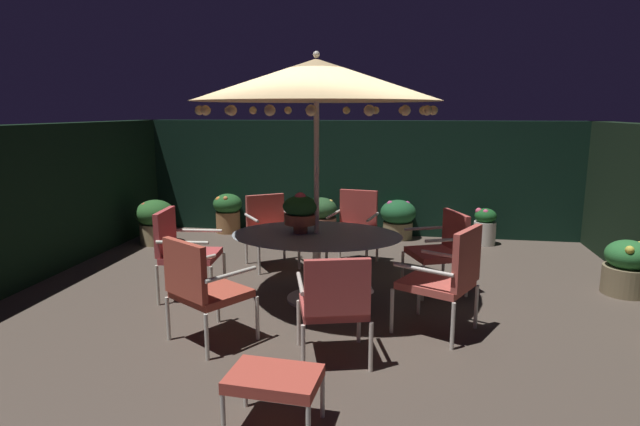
{
  "coord_description": "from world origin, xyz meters",
  "views": [
    {
      "loc": [
        0.82,
        -5.67,
        2.07
      ],
      "look_at": [
        -0.13,
        0.03,
        0.94
      ],
      "focal_mm": 29.42,
      "sensor_mm": 36.0,
      "label": 1
    }
  ],
  "objects_px": {
    "patio_chair_west": "(355,223)",
    "ottoman_footrest": "(274,380)",
    "patio_chair_south": "(448,274)",
    "patio_umbrella": "(316,80)",
    "patio_chair_north": "(269,225)",
    "patio_chair_northeast": "(182,247)",
    "patio_chair_east": "(201,285)",
    "potted_plant_back_center": "(485,226)",
    "patio_chair_southeast": "(335,301)",
    "patio_dining_table": "(317,245)",
    "potted_plant_right_far": "(398,218)",
    "potted_plant_left_near": "(321,217)",
    "patio_chair_southwest": "(442,246)",
    "potted_plant_right_near": "(155,220)",
    "centerpiece_planter": "(300,210)",
    "potted_plant_back_right": "(627,267)",
    "potted_plant_back_left": "(228,211)"
  },
  "relations": [
    {
      "from": "patio_chair_west",
      "to": "ottoman_footrest",
      "type": "distance_m",
      "value": 3.91
    },
    {
      "from": "patio_chair_south",
      "to": "ottoman_footrest",
      "type": "distance_m",
      "value": 2.12
    },
    {
      "from": "patio_umbrella",
      "to": "patio_chair_west",
      "type": "bearing_deg",
      "value": 79.56
    },
    {
      "from": "patio_chair_north",
      "to": "patio_chair_northeast",
      "type": "bearing_deg",
      "value": -115.0
    },
    {
      "from": "patio_umbrella",
      "to": "patio_chair_east",
      "type": "xyz_separation_m",
      "value": [
        -0.82,
        -1.27,
        -1.82
      ]
    },
    {
      "from": "ottoman_footrest",
      "to": "potted_plant_back_center",
      "type": "distance_m",
      "value": 5.65
    },
    {
      "from": "patio_chair_southeast",
      "to": "patio_chair_south",
      "type": "height_order",
      "value": "patio_chair_south"
    },
    {
      "from": "patio_umbrella",
      "to": "patio_chair_west",
      "type": "distance_m",
      "value": 2.36
    },
    {
      "from": "patio_chair_northeast",
      "to": "patio_chair_north",
      "type": "bearing_deg",
      "value": 65.0
    },
    {
      "from": "patio_dining_table",
      "to": "potted_plant_right_far",
      "type": "bearing_deg",
      "value": 74.81
    },
    {
      "from": "patio_dining_table",
      "to": "patio_chair_south",
      "type": "xyz_separation_m",
      "value": [
        1.35,
        -0.69,
        -0.04
      ]
    },
    {
      "from": "patio_dining_table",
      "to": "patio_chair_north",
      "type": "height_order",
      "value": "patio_chair_north"
    },
    {
      "from": "potted_plant_back_center",
      "to": "potted_plant_left_near",
      "type": "height_order",
      "value": "potted_plant_left_near"
    },
    {
      "from": "patio_chair_southwest",
      "to": "potted_plant_right_near",
      "type": "relative_size",
      "value": 1.32
    },
    {
      "from": "patio_chair_northeast",
      "to": "patio_chair_southeast",
      "type": "distance_m",
      "value": 2.3
    },
    {
      "from": "centerpiece_planter",
      "to": "patio_chair_east",
      "type": "xyz_separation_m",
      "value": [
        -0.64,
        -1.28,
        -0.45
      ]
    },
    {
      "from": "patio_umbrella",
      "to": "potted_plant_back_right",
      "type": "bearing_deg",
      "value": 12.58
    },
    {
      "from": "potted_plant_right_near",
      "to": "potted_plant_back_left",
      "type": "bearing_deg",
      "value": 47.12
    },
    {
      "from": "patio_umbrella",
      "to": "potted_plant_back_center",
      "type": "height_order",
      "value": "patio_umbrella"
    },
    {
      "from": "patio_chair_southeast",
      "to": "patio_chair_southwest",
      "type": "relative_size",
      "value": 1.03
    },
    {
      "from": "centerpiece_planter",
      "to": "potted_plant_back_right",
      "type": "xyz_separation_m",
      "value": [
        3.64,
        0.76,
        -0.69
      ]
    },
    {
      "from": "patio_dining_table",
      "to": "patio_chair_north",
      "type": "distance_m",
      "value": 1.5
    },
    {
      "from": "patio_umbrella",
      "to": "patio_chair_southeast",
      "type": "distance_m",
      "value": 2.37
    },
    {
      "from": "patio_chair_northeast",
      "to": "potted_plant_back_center",
      "type": "distance_m",
      "value": 4.76
    },
    {
      "from": "potted_plant_right_near",
      "to": "ottoman_footrest",
      "type": "bearing_deg",
      "value": -55.51
    },
    {
      "from": "patio_chair_southwest",
      "to": "patio_chair_west",
      "type": "height_order",
      "value": "patio_chair_west"
    },
    {
      "from": "potted_plant_left_near",
      "to": "patio_chair_southwest",
      "type": "bearing_deg",
      "value": -52.07
    },
    {
      "from": "patio_chair_south",
      "to": "potted_plant_left_near",
      "type": "xyz_separation_m",
      "value": [
        -1.78,
        3.6,
        -0.24
      ]
    },
    {
      "from": "patio_dining_table",
      "to": "patio_chair_west",
      "type": "distance_m",
      "value": 1.51
    },
    {
      "from": "potted_plant_left_near",
      "to": "patio_umbrella",
      "type": "bearing_deg",
      "value": -81.56
    },
    {
      "from": "patio_umbrella",
      "to": "patio_chair_southwest",
      "type": "relative_size",
      "value": 2.9
    },
    {
      "from": "centerpiece_planter",
      "to": "patio_chair_southwest",
      "type": "relative_size",
      "value": 0.49
    },
    {
      "from": "patio_chair_north",
      "to": "potted_plant_right_near",
      "type": "height_order",
      "value": "patio_chair_north"
    },
    {
      "from": "centerpiece_planter",
      "to": "patio_chair_east",
      "type": "height_order",
      "value": "centerpiece_planter"
    },
    {
      "from": "centerpiece_planter",
      "to": "potted_plant_back_right",
      "type": "bearing_deg",
      "value": 11.86
    },
    {
      "from": "ottoman_footrest",
      "to": "potted_plant_right_near",
      "type": "relative_size",
      "value": 0.9
    },
    {
      "from": "centerpiece_planter",
      "to": "potted_plant_back_left",
      "type": "height_order",
      "value": "centerpiece_planter"
    },
    {
      "from": "potted_plant_back_right",
      "to": "potted_plant_right_near",
      "type": "bearing_deg",
      "value": 168.55
    },
    {
      "from": "patio_chair_northeast",
      "to": "patio_chair_southeast",
      "type": "xyz_separation_m",
      "value": [
        1.9,
        -1.3,
        -0.03
      ]
    },
    {
      "from": "potted_plant_left_near",
      "to": "potted_plant_back_left",
      "type": "xyz_separation_m",
      "value": [
        -1.64,
        0.1,
        0.03
      ]
    },
    {
      "from": "patio_chair_northeast",
      "to": "ottoman_footrest",
      "type": "height_order",
      "value": "patio_chair_northeast"
    },
    {
      "from": "potted_plant_right_far",
      "to": "potted_plant_left_near",
      "type": "relative_size",
      "value": 0.96
    },
    {
      "from": "patio_chair_west",
      "to": "potted_plant_back_left",
      "type": "height_order",
      "value": "patio_chair_west"
    },
    {
      "from": "patio_chair_south",
      "to": "potted_plant_right_near",
      "type": "distance_m",
      "value": 5.11
    },
    {
      "from": "patio_chair_east",
      "to": "patio_chair_southeast",
      "type": "bearing_deg",
      "value": -8.38
    },
    {
      "from": "centerpiece_planter",
      "to": "potted_plant_back_left",
      "type": "relative_size",
      "value": 0.67
    },
    {
      "from": "patio_chair_west",
      "to": "potted_plant_back_right",
      "type": "xyz_separation_m",
      "value": [
        3.19,
        -0.71,
        -0.25
      ]
    },
    {
      "from": "patio_chair_north",
      "to": "potted_plant_right_far",
      "type": "distance_m",
      "value": 2.5
    },
    {
      "from": "patio_chair_east",
      "to": "ottoman_footrest",
      "type": "relative_size",
      "value": 1.57
    },
    {
      "from": "patio_chair_south",
      "to": "potted_plant_right_far",
      "type": "relative_size",
      "value": 1.63
    }
  ]
}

